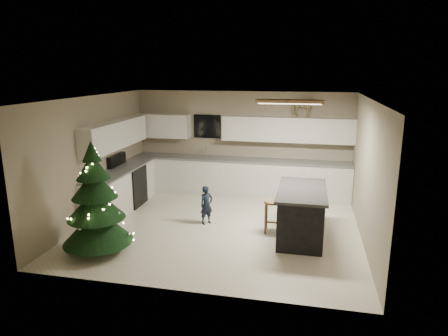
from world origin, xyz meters
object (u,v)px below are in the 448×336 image
at_px(christmas_tree, 96,207).
at_px(toddler, 206,205).
at_px(bar_stool, 272,209).
at_px(island, 301,213).
at_px(rocking_horse, 303,107).

height_order(christmas_tree, toddler, christmas_tree).
bearing_deg(bar_stool, island, -12.65).
height_order(christmas_tree, rocking_horse, rocking_horse).
bearing_deg(bar_stool, christmas_tree, -152.60).
relative_size(island, christmas_tree, 0.86).
height_order(toddler, rocking_horse, rocking_horse).
xyz_separation_m(toddler, rocking_horse, (1.82, 2.21, 1.86)).
bearing_deg(bar_stool, toddler, 173.22).
bearing_deg(rocking_horse, island, -164.60).
relative_size(bar_stool, christmas_tree, 0.32).
height_order(bar_stool, rocking_horse, rocking_horse).
height_order(island, rocking_horse, rocking_horse).
bearing_deg(christmas_tree, toddler, 47.46).
distance_m(island, christmas_tree, 3.74).
height_order(island, christmas_tree, christmas_tree).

